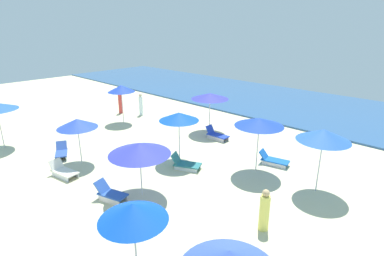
{
  "coord_description": "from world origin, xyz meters",
  "views": [
    {
      "loc": [
        10.38,
        -0.78,
        6.74
      ],
      "look_at": [
        -0.54,
        10.62,
        1.33
      ],
      "focal_mm": 28.92,
      "sensor_mm": 36.0,
      "label": 1
    }
  ],
  "objects_px": {
    "umbrella_4": "(121,89)",
    "umbrella_1": "(259,122)",
    "beachgoer_1": "(120,103)",
    "lounge_chair_5_1": "(61,152)",
    "umbrella_0": "(324,135)",
    "umbrella_6": "(133,212)",
    "lounge_chair_1_0": "(273,160)",
    "lounge_chair_8_0": "(217,135)",
    "umbrella_3": "(139,149)",
    "umbrella_9": "(179,117)",
    "umbrella_8": "(210,96)",
    "lounge_chair_5_0": "(63,171)",
    "lounge_chair_9_0": "(185,164)",
    "lounge_chair_3_0": "(111,194)",
    "beachgoer_0": "(141,105)",
    "umbrella_5": "(77,123)",
    "beachgoer_2": "(264,211)"
  },
  "relations": [
    {
      "from": "umbrella_0",
      "to": "umbrella_6",
      "type": "xyz_separation_m",
      "value": [
        -1.58,
        -8.06,
        -0.34
      ]
    },
    {
      "from": "umbrella_0",
      "to": "lounge_chair_5_0",
      "type": "bearing_deg",
      "value": -143.12
    },
    {
      "from": "umbrella_4",
      "to": "beachgoer_2",
      "type": "xyz_separation_m",
      "value": [
        13.57,
        -3.61,
        -1.71
      ]
    },
    {
      "from": "umbrella_8",
      "to": "lounge_chair_8_0",
      "type": "bearing_deg",
      "value": -31.43
    },
    {
      "from": "umbrella_1",
      "to": "umbrella_8",
      "type": "relative_size",
      "value": 1.05
    },
    {
      "from": "umbrella_0",
      "to": "lounge_chair_3_0",
      "type": "bearing_deg",
      "value": -131.61
    },
    {
      "from": "beachgoer_0",
      "to": "umbrella_5",
      "type": "bearing_deg",
      "value": -15.5
    },
    {
      "from": "umbrella_8",
      "to": "lounge_chair_8_0",
      "type": "distance_m",
      "value": 2.53
    },
    {
      "from": "lounge_chair_9_0",
      "to": "beachgoer_1",
      "type": "relative_size",
      "value": 0.9
    },
    {
      "from": "umbrella_0",
      "to": "lounge_chair_9_0",
      "type": "relative_size",
      "value": 1.79
    },
    {
      "from": "umbrella_3",
      "to": "beachgoer_2",
      "type": "height_order",
      "value": "umbrella_3"
    },
    {
      "from": "lounge_chair_5_1",
      "to": "lounge_chair_8_0",
      "type": "relative_size",
      "value": 0.99
    },
    {
      "from": "umbrella_4",
      "to": "umbrella_1",
      "type": "bearing_deg",
      "value": -0.23
    },
    {
      "from": "umbrella_0",
      "to": "umbrella_4",
      "type": "relative_size",
      "value": 1.03
    },
    {
      "from": "umbrella_0",
      "to": "beachgoer_2",
      "type": "distance_m",
      "value": 4.17
    },
    {
      "from": "lounge_chair_5_1",
      "to": "lounge_chair_9_0",
      "type": "height_order",
      "value": "lounge_chair_9_0"
    },
    {
      "from": "umbrella_3",
      "to": "lounge_chair_5_1",
      "type": "distance_m",
      "value": 6.4
    },
    {
      "from": "umbrella_8",
      "to": "beachgoer_0",
      "type": "bearing_deg",
      "value": -173.14
    },
    {
      "from": "lounge_chair_1_0",
      "to": "beachgoer_1",
      "type": "height_order",
      "value": "beachgoer_1"
    },
    {
      "from": "umbrella_1",
      "to": "umbrella_5",
      "type": "relative_size",
      "value": 1.13
    },
    {
      "from": "lounge_chair_5_0",
      "to": "lounge_chair_9_0",
      "type": "relative_size",
      "value": 0.97
    },
    {
      "from": "beachgoer_1",
      "to": "lounge_chair_5_1",
      "type": "bearing_deg",
      "value": -67.92
    },
    {
      "from": "umbrella_9",
      "to": "beachgoer_0",
      "type": "xyz_separation_m",
      "value": [
        -8.02,
        3.68,
        -1.54
      ]
    },
    {
      "from": "lounge_chair_1_0",
      "to": "umbrella_5",
      "type": "distance_m",
      "value": 9.8
    },
    {
      "from": "beachgoer_0",
      "to": "lounge_chair_5_1",
      "type": "bearing_deg",
      "value": -25.41
    },
    {
      "from": "umbrella_0",
      "to": "umbrella_9",
      "type": "xyz_separation_m",
      "value": [
        -6.38,
        -1.81,
        -0.16
      ]
    },
    {
      "from": "lounge_chair_5_0",
      "to": "lounge_chair_9_0",
      "type": "height_order",
      "value": "lounge_chair_9_0"
    },
    {
      "from": "lounge_chair_5_1",
      "to": "beachgoer_0",
      "type": "distance_m",
      "value": 8.38
    },
    {
      "from": "umbrella_5",
      "to": "beachgoer_0",
      "type": "distance_m",
      "value": 8.84
    },
    {
      "from": "umbrella_5",
      "to": "umbrella_0",
      "type": "bearing_deg",
      "value": 29.57
    },
    {
      "from": "umbrella_1",
      "to": "lounge_chair_5_0",
      "type": "xyz_separation_m",
      "value": [
        -6.16,
        -6.55,
        -2.22
      ]
    },
    {
      "from": "umbrella_0",
      "to": "beachgoer_0",
      "type": "relative_size",
      "value": 1.64
    },
    {
      "from": "lounge_chair_3_0",
      "to": "beachgoer_2",
      "type": "height_order",
      "value": "beachgoer_2"
    },
    {
      "from": "umbrella_1",
      "to": "umbrella_6",
      "type": "relative_size",
      "value": 1.1
    },
    {
      "from": "umbrella_4",
      "to": "beachgoer_1",
      "type": "height_order",
      "value": "umbrella_4"
    },
    {
      "from": "beachgoer_2",
      "to": "lounge_chair_9_0",
      "type": "bearing_deg",
      "value": 62.07
    },
    {
      "from": "umbrella_1",
      "to": "beachgoer_1",
      "type": "height_order",
      "value": "umbrella_1"
    },
    {
      "from": "lounge_chair_1_0",
      "to": "lounge_chair_9_0",
      "type": "relative_size",
      "value": 1.01
    },
    {
      "from": "lounge_chair_1_0",
      "to": "beachgoer_2",
      "type": "height_order",
      "value": "beachgoer_2"
    },
    {
      "from": "lounge_chair_8_0",
      "to": "beachgoer_1",
      "type": "bearing_deg",
      "value": 92.4
    },
    {
      "from": "lounge_chair_1_0",
      "to": "umbrella_8",
      "type": "height_order",
      "value": "umbrella_8"
    },
    {
      "from": "umbrella_1",
      "to": "umbrella_5",
      "type": "bearing_deg",
      "value": -142.24
    },
    {
      "from": "umbrella_0",
      "to": "lounge_chair_9_0",
      "type": "bearing_deg",
      "value": -157.28
    },
    {
      "from": "lounge_chair_8_0",
      "to": "umbrella_3",
      "type": "bearing_deg",
      "value": -167.44
    },
    {
      "from": "umbrella_1",
      "to": "umbrella_4",
      "type": "xyz_separation_m",
      "value": [
        -10.99,
        0.04,
        -0.03
      ]
    },
    {
      "from": "beachgoer_1",
      "to": "beachgoer_2",
      "type": "bearing_deg",
      "value": -29.93
    },
    {
      "from": "lounge_chair_5_0",
      "to": "lounge_chair_3_0",
      "type": "bearing_deg",
      "value": -93.52
    },
    {
      "from": "umbrella_1",
      "to": "beachgoer_2",
      "type": "height_order",
      "value": "umbrella_1"
    },
    {
      "from": "umbrella_3",
      "to": "lounge_chair_5_0",
      "type": "height_order",
      "value": "umbrella_3"
    },
    {
      "from": "beachgoer_1",
      "to": "umbrella_8",
      "type": "bearing_deg",
      "value": -1.86
    }
  ]
}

